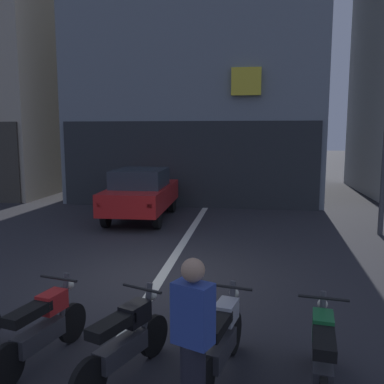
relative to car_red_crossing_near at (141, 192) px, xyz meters
name	(u,v)px	position (x,y,z in m)	size (l,w,h in m)	color
ground_plane	(161,278)	(1.81, -5.29, -0.89)	(120.00, 120.00, 0.00)	#2B2B30
lane_centre_line	(200,216)	(1.81, 0.71, -0.88)	(0.20, 18.00, 0.01)	silver
car_red_crossing_near	(141,192)	(0.00, 0.00, 0.00)	(1.87, 4.15, 1.64)	black
motorcycle_red_row_left_mid	(42,327)	(1.04, -8.43, -0.43)	(0.57, 1.64, 0.98)	black
motorcycle_black_row_centre	(125,340)	(2.13, -8.60, -0.43)	(0.73, 1.58, 0.98)	black
motorcycle_silver_row_right_mid	(221,339)	(3.21, -8.42, -0.43)	(0.56, 1.65, 0.98)	black
motorcycle_green_row_rightmost	(322,355)	(4.29, -8.61, -0.43)	(0.55, 1.66, 0.98)	black
person_by_motorcycles	(193,344)	(3.01, -9.32, -0.03)	(0.42, 0.35, 1.67)	#23232D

